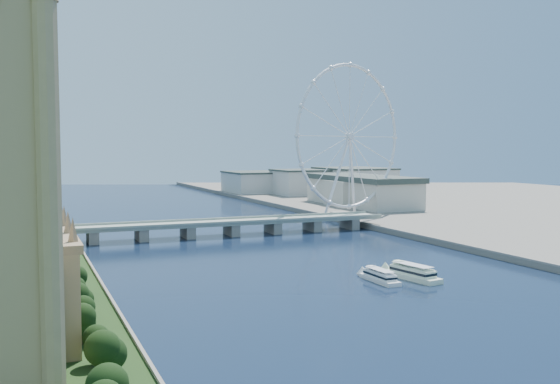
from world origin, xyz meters
TOP-DOWN VIEW (x-y plane):
  - tree_row at (-113.00, 58.00)m, footprint 7.66×183.66m
  - parliament_range at (-128.00, 170.00)m, footprint 24.00×200.00m
  - big_ben at (-128.00, 278.00)m, footprint 20.02×20.02m
  - westminster_bridge at (0.00, 300.00)m, footprint 220.00×22.00m
  - london_eye at (119.98, 355.08)m, footprint 113.60×39.12m
  - county_hall at (175.00, 430.00)m, footprint 54.00×144.00m
  - city_skyline at (39.22, 560.08)m, footprint 505.00×280.00m
  - tour_boat_near at (14.40, 135.39)m, footprint 7.19×27.30m
  - tour_boat_far at (30.69, 134.37)m, footprint 13.63×33.45m

SIDE VIEW (x-z plane):
  - county_hall at x=175.00m, z-range -17.50..17.50m
  - tour_boat_near at x=14.40m, z-range -3.00..3.00m
  - tour_boat_far at x=30.69m, z-range -3.61..3.61m
  - westminster_bridge at x=0.00m, z-range 1.88..11.38m
  - tree_row at x=-113.00m, z-range -0.83..17.95m
  - city_skyline at x=39.22m, z-range 0.96..32.96m
  - parliament_range at x=-128.00m, z-range -16.52..53.48m
  - big_ben at x=-128.00m, z-range 11.57..121.57m
  - london_eye at x=119.98m, z-range 5.37..129.67m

